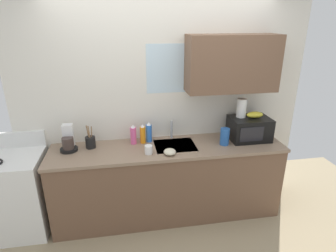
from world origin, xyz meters
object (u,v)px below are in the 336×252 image
at_px(paper_towel_roll, 241,108).
at_px(cereal_canister, 225,137).
at_px(mug_white, 149,150).
at_px(coffee_maker, 68,141).
at_px(utensil_crock, 90,142).
at_px(dish_soap_bottle_pink, 133,135).
at_px(microwave, 249,129).
at_px(dish_soap_bottle_orange, 143,134).
at_px(stove_range, 18,194).
at_px(small_bowl, 170,152).
at_px(dish_soap_bottle_blue, 149,132).
at_px(banana_bunch, 255,115).

bearing_deg(paper_towel_roll, cereal_canister, -147.99).
height_order(paper_towel_roll, mug_white, paper_towel_roll).
xyz_separation_m(coffee_maker, cereal_canister, (1.74, -0.16, -0.01)).
height_order(coffee_maker, utensil_crock, coffee_maker).
xyz_separation_m(coffee_maker, dish_soap_bottle_pink, (0.71, 0.04, 0.00)).
height_order(microwave, dish_soap_bottle_pink, microwave).
bearing_deg(coffee_maker, cereal_canister, -5.21).
relative_size(coffee_maker, dish_soap_bottle_orange, 1.21).
height_order(paper_towel_roll, cereal_canister, paper_towel_roll).
xyz_separation_m(coffee_maker, dish_soap_bottle_orange, (0.82, 0.05, 0.00)).
bearing_deg(stove_range, paper_towel_roll, 2.16).
distance_m(microwave, utensil_crock, 1.85).
xyz_separation_m(microwave, paper_towel_roll, (-0.10, 0.05, 0.24)).
height_order(dish_soap_bottle_orange, small_bowl, dish_soap_bottle_orange).
height_order(mug_white, utensil_crock, utensil_crock).
relative_size(coffee_maker, dish_soap_bottle_blue, 1.17).
bearing_deg(banana_bunch, paper_towel_roll, 161.57).
bearing_deg(paper_towel_roll, mug_white, -167.93).
xyz_separation_m(microwave, coffee_maker, (-2.08, 0.06, -0.03)).
bearing_deg(banana_bunch, cereal_canister, -165.62).
distance_m(mug_white, utensil_crock, 0.68).
distance_m(paper_towel_roll, coffee_maker, 1.99).
height_order(coffee_maker, dish_soap_bottle_blue, coffee_maker).
bearing_deg(stove_range, dish_soap_bottle_blue, 6.86).
xyz_separation_m(dish_soap_bottle_pink, cereal_canister, (1.03, -0.20, -0.01)).
xyz_separation_m(dish_soap_bottle_orange, small_bowl, (0.26, -0.35, -0.08)).
bearing_deg(dish_soap_bottle_blue, small_bowl, -64.69).
distance_m(dish_soap_bottle_blue, dish_soap_bottle_pink, 0.19).
relative_size(paper_towel_roll, small_bowl, 1.69).
bearing_deg(utensil_crock, dish_soap_bottle_orange, 3.36).
bearing_deg(paper_towel_roll, microwave, -27.38).
bearing_deg(dish_soap_bottle_orange, small_bowl, -54.24).
xyz_separation_m(stove_range, coffee_maker, (0.58, 0.10, 0.55)).
distance_m(dish_soap_bottle_blue, small_bowl, 0.43).
height_order(stove_range, paper_towel_roll, paper_towel_roll).
xyz_separation_m(dish_soap_bottle_orange, mug_white, (0.04, -0.29, -0.06)).
distance_m(stove_range, dish_soap_bottle_blue, 1.58).
xyz_separation_m(microwave, small_bowl, (-1.00, -0.25, -0.10)).
relative_size(banana_bunch, cereal_canister, 1.02).
bearing_deg(coffee_maker, microwave, -1.65).
relative_size(dish_soap_bottle_pink, small_bowl, 1.79).
xyz_separation_m(cereal_canister, small_bowl, (-0.66, -0.15, -0.07)).
bearing_deg(small_bowl, dish_soap_bottle_pink, 136.08).
relative_size(banana_bunch, dish_soap_bottle_orange, 0.86).
xyz_separation_m(dish_soap_bottle_blue, cereal_canister, (0.84, -0.23, -0.02)).
bearing_deg(dish_soap_bottle_orange, stove_range, -173.84).
xyz_separation_m(paper_towel_roll, mug_white, (-1.12, -0.24, -0.33)).
relative_size(coffee_maker, cereal_canister, 1.43).
bearing_deg(microwave, dish_soap_bottle_pink, 175.73).
bearing_deg(dish_soap_bottle_orange, cereal_canister, -12.55).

